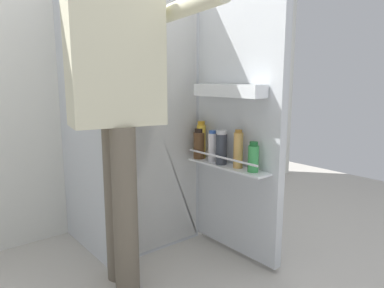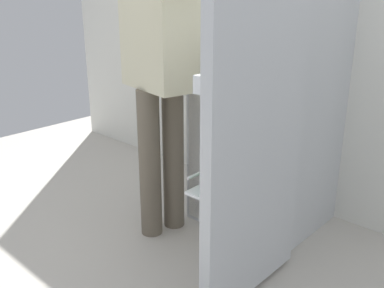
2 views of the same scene
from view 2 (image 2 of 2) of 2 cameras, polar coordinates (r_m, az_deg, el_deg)
ground_plane at (r=2.39m, az=1.14°, el=-14.19°), size 5.34×5.34×0.00m
kitchen_wall at (r=2.74m, az=14.62°, el=16.44°), size 4.40×0.10×2.41m
refrigerator at (r=2.41m, az=9.77°, el=7.81°), size 0.73×1.25×1.69m
person at (r=2.28m, az=-4.18°, el=11.55°), size 0.56×0.80×1.68m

